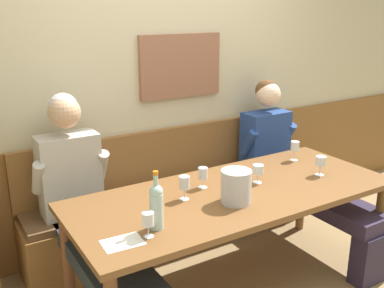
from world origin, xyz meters
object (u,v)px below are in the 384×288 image
object	(u,v)px
wine_glass_near_bucket	(203,174)
wine_glass_mid_right	(258,170)
wine_glass_by_bottle	(184,184)
wine_glass_mid_left	(148,220)
dining_table	(234,201)
person_right_seat	(89,212)
wine_glass_left_end	(295,147)
ice_bucket	(236,187)
wine_glass_center_front	(321,162)
wall_bench	(178,210)
wine_bottle_amber_mid	(156,205)
person_left_seat	(294,166)

from	to	relation	value
wine_glass_near_bucket	wine_glass_mid_right	distance (m)	0.39
wine_glass_near_bucket	wine_glass_by_bottle	bearing A→B (deg)	-153.89
wine_glass_mid_left	dining_table	bearing A→B (deg)	18.32
person_right_seat	wine_glass_left_end	bearing A→B (deg)	-4.44
ice_bucket	wine_glass_near_bucket	distance (m)	0.30
wine_glass_center_front	dining_table	bearing A→B (deg)	172.87
wall_bench	person_right_seat	world-z (taller)	person_right_seat
ice_bucket	wine_glass_near_bucket	world-z (taller)	ice_bucket
wine_glass_near_bucket	wine_glass_left_end	size ratio (longest dim) A/B	0.91
dining_table	wine_glass_left_end	bearing A→B (deg)	17.75
wall_bench	wine_bottle_amber_mid	distance (m)	1.30
person_left_seat	wine_glass_near_bucket	size ratio (longest dim) A/B	9.64
ice_bucket	wine_glass_mid_left	size ratio (longest dim) A/B	1.50
wine_glass_mid_right	wine_glass_near_bucket	bearing A→B (deg)	161.30
wine_bottle_amber_mid	ice_bucket	bearing A→B (deg)	4.64
person_right_seat	wine_glass_by_bottle	distance (m)	0.64
person_left_seat	wine_glass_mid_right	xyz separation A→B (m)	(-0.67, -0.33, 0.20)
ice_bucket	wine_glass_near_bucket	bearing A→B (deg)	99.30
wine_glass_left_end	wine_glass_mid_right	distance (m)	0.58
dining_table	wine_glass_center_front	xyz separation A→B (m)	(0.70, -0.09, 0.17)
ice_bucket	wine_glass_near_bucket	size ratio (longest dim) A/B	1.46
person_right_seat	wine_glass_center_front	distance (m)	1.65
person_right_seat	wine_glass_mid_left	bearing A→B (deg)	-79.11
wall_bench	wine_glass_by_bottle	world-z (taller)	wall_bench
wine_bottle_amber_mid	wine_glass_mid_right	distance (m)	0.92
wine_glass_center_front	wine_glass_left_end	distance (m)	0.34
wine_glass_by_bottle	wine_glass_mid_right	size ratio (longest dim) A/B	1.20
wine_glass_near_bucket	wine_glass_mid_right	bearing A→B (deg)	-18.70
wine_glass_near_bucket	wine_glass_by_bottle	world-z (taller)	wine_glass_by_bottle
dining_table	wine_glass_left_end	xyz separation A→B (m)	(0.77, 0.25, 0.19)
wine_bottle_amber_mid	wine_glass_mid_left	bearing A→B (deg)	-142.79
person_right_seat	wine_bottle_amber_mid	bearing A→B (deg)	-70.30
wine_bottle_amber_mid	wine_glass_by_bottle	distance (m)	0.41
wine_glass_left_end	wine_glass_mid_left	world-z (taller)	wine_glass_left_end
wine_glass_mid_left	wall_bench	bearing A→B (deg)	53.24
wine_glass_left_end	person_right_seat	bearing A→B (deg)	175.56
ice_bucket	wine_glass_by_bottle	xyz separation A→B (m)	(-0.25, 0.20, 0.00)
person_right_seat	wine_glass_by_bottle	size ratio (longest dim) A/B	8.84
ice_bucket	wine_bottle_amber_mid	xyz separation A→B (m)	(-0.57, -0.05, 0.04)
wall_bench	person_left_seat	size ratio (longest dim) A/B	1.81
person_left_seat	wine_glass_left_end	size ratio (longest dim) A/B	8.82
dining_table	person_right_seat	world-z (taller)	person_right_seat
wine_glass_left_end	wine_glass_mid_left	xyz separation A→B (m)	(-1.52, -0.49, -0.02)
wine_glass_mid_right	wine_bottle_amber_mid	bearing A→B (deg)	-166.04
wine_glass_left_end	wine_glass_by_bottle	xyz separation A→B (m)	(-1.12, -0.18, -0.01)
wine_glass_by_bottle	wine_glass_mid_left	distance (m)	0.51
wall_bench	wine_glass_left_end	bearing A→B (deg)	-33.88
wine_bottle_amber_mid	wine_glass_mid_left	xyz separation A→B (m)	(-0.08, -0.06, -0.05)
person_left_seat	ice_bucket	world-z (taller)	person_left_seat
wine_glass_near_bucket	wine_glass_center_front	world-z (taller)	same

